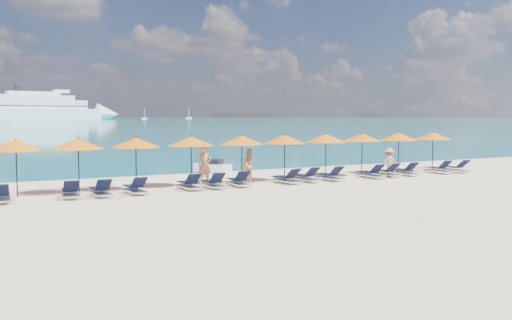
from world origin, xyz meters
name	(u,v)px	position (x,y,z in m)	size (l,w,h in m)	color
ground	(292,195)	(0.00, 0.00, 0.00)	(1400.00, 1400.00, 0.00)	beige
cruise_ship	(53,109)	(70.15, 506.51, 8.94)	(124.94, 39.73, 34.35)	white
sailboat_near	(144,118)	(154.10, 511.83, 1.01)	(5.35, 1.78, 9.81)	white
sailboat_far	(189,118)	(232.92, 595.67, 1.29)	(6.88, 2.29, 12.61)	white
jetski	(213,167)	(0.80, 9.48, 0.32)	(1.64, 2.29, 0.77)	silver
beachgoer_a	(205,165)	(-1.70, 4.81, 0.89)	(0.65, 0.43, 1.78)	tan
beachgoer_b	(250,166)	(0.42, 4.35, 0.80)	(0.78, 0.45, 1.61)	tan
beachgoer_c	(389,162)	(8.11, 3.50, 0.75)	(0.97, 0.45, 1.50)	tan
umbrella_1	(16,145)	(-9.67, 4.58, 2.02)	(2.10, 2.10, 2.28)	black
umbrella_2	(78,144)	(-7.35, 4.49, 2.02)	(2.10, 2.10, 2.28)	black
umbrella_3	(136,143)	(-4.99, 4.47, 2.02)	(2.10, 2.10, 2.28)	black
umbrella_4	(191,141)	(-2.39, 4.69, 2.02)	(2.10, 2.10, 2.28)	black
umbrella_5	(242,140)	(0.09, 4.55, 2.02)	(2.10, 2.10, 2.28)	black
umbrella_6	(285,139)	(2.41, 4.53, 2.02)	(2.10, 2.10, 2.28)	black
umbrella_7	(326,138)	(4.86, 4.53, 2.02)	(2.10, 2.10, 2.28)	black
umbrella_8	(362,137)	(7.23, 4.61, 2.02)	(2.10, 2.10, 2.28)	black
umbrella_9	(399,137)	(9.73, 4.57, 2.02)	(2.10, 2.10, 2.28)	black
umbrella_10	(433,136)	(12.28, 4.55, 2.02)	(2.10, 2.10, 2.28)	black
lounger_2	(1,196)	(-10.34, 3.34, 0.24)	(0.79, 1.75, 0.66)	silver
lounger_3	(70,192)	(-7.92, 3.34, 0.24)	(0.78, 1.75, 0.66)	silver
lounger_4	(101,191)	(-6.79, 3.20, 0.24)	(0.65, 1.71, 0.66)	silver
lounger_5	(135,188)	(-5.41, 3.26, 0.24)	(0.67, 1.72, 0.66)	silver
lounger_6	(189,184)	(-3.00, 3.46, 0.24)	(0.67, 1.72, 0.66)	silver
lounger_7	(213,183)	(-1.90, 3.39, 0.24)	(0.73, 1.74, 0.66)	silver
lounger_8	(238,181)	(-0.63, 3.51, 0.24)	(0.79, 1.75, 0.66)	silver
lounger_9	(287,179)	(1.82, 3.37, 0.24)	(0.75, 1.74, 0.66)	silver
lounger_10	(306,177)	(3.00, 3.55, 0.24)	(0.70, 1.73, 0.66)	silver
lounger_11	(330,176)	(4.32, 3.42, 0.24)	(0.66, 1.71, 0.66)	silver
lounger_12	(371,174)	(6.81, 3.36, 0.24)	(0.72, 1.73, 0.66)	silver
lounger_13	(386,172)	(7.91, 3.51, 0.24)	(0.75, 1.74, 0.66)	silver
lounger_14	(405,171)	(9.22, 3.47, 0.24)	(0.77, 1.75, 0.66)	silver
lounger_15	(438,169)	(11.67, 3.50, 0.24)	(0.75, 1.74, 0.66)	silver
lounger_16	(456,168)	(12.85, 3.35, 0.24)	(0.65, 1.71, 0.66)	silver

